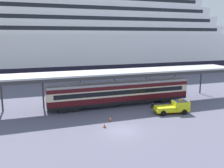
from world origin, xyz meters
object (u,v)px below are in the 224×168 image
at_px(traffic_cone_near, 105,125).
at_px(quay_bollard, 152,105).
at_px(train_carriage, 120,92).
at_px(service_truck, 175,107).
at_px(cruise_ship, 8,38).
at_px(traffic_cone_mid, 110,119).

bearing_deg(traffic_cone_near, quay_bollard, 29.17).
distance_m(train_carriage, service_truck, 9.19).
xyz_separation_m(cruise_ship, train_carriage, (20.19, -42.98, -8.62)).
bearing_deg(traffic_cone_mid, service_truck, 1.00).
distance_m(traffic_cone_near, traffic_cone_mid, 2.48).
relative_size(service_truck, traffic_cone_near, 7.86).
relative_size(traffic_cone_near, quay_bollard, 0.72).
bearing_deg(quay_bollard, traffic_cone_near, -150.83).
xyz_separation_m(traffic_cone_mid, quay_bollard, (8.41, 3.49, 0.20)).
bearing_deg(quay_bollard, train_carriage, 144.97).
height_order(cruise_ship, train_carriage, cruise_ship).
bearing_deg(cruise_ship, train_carriage, -64.83).
xyz_separation_m(train_carriage, quay_bollard, (4.43, -3.10, -1.80)).
distance_m(train_carriage, quay_bollard, 5.70).
bearing_deg(service_truck, traffic_cone_mid, -179.00).
distance_m(cruise_ship, traffic_cone_mid, 53.23).
height_order(service_truck, traffic_cone_near, service_truck).
xyz_separation_m(train_carriage, traffic_cone_near, (-5.43, -8.61, -1.97)).
xyz_separation_m(service_truck, traffic_cone_near, (-11.87, -2.19, -0.65)).
bearing_deg(service_truck, traffic_cone_near, -169.54).
distance_m(service_truck, traffic_cone_near, 12.09).
bearing_deg(train_carriage, traffic_cone_near, -122.25).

